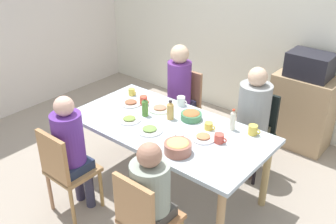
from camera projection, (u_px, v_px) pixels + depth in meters
name	position (u px, v px, depth m)	size (l,w,h in m)	color
ground_plane	(168.00, 187.00, 3.99)	(6.67, 6.67, 0.00)	#A19587
wall_back	(270.00, 27.00, 4.75)	(5.80, 0.12, 2.60)	white
wall_left	(3.00, 21.00, 5.00)	(0.12, 4.13, 2.60)	silver
dining_table	(168.00, 133.00, 3.68)	(1.96, 0.99, 0.75)	silver
chair_0	(144.00, 217.00, 2.88)	(0.40, 0.40, 0.90)	#B6794B
person_0	(152.00, 193.00, 2.86)	(0.30, 0.30, 1.13)	#3C4348
chair_1	(183.00, 103.00, 4.63)	(0.40, 0.40, 0.90)	#A48650
person_1	(179.00, 87.00, 4.46)	(0.30, 0.30, 1.26)	#2E3348
chair_2	(65.00, 168.00, 3.43)	(0.40, 0.40, 0.90)	#AC8051
person_2	(71.00, 146.00, 3.41)	(0.30, 0.30, 1.20)	#352F49
chair_3	(255.00, 128.00, 4.07)	(0.40, 0.40, 0.90)	black
person_3	(253.00, 112.00, 3.91)	(0.33, 0.33, 1.23)	brown
plate_0	(160.00, 108.00, 3.94)	(0.25, 0.25, 0.04)	silver
plate_1	(129.00, 119.00, 3.73)	(0.22, 0.22, 0.04)	white
plate_2	(131.00, 103.00, 4.05)	(0.23, 0.23, 0.04)	silver
plate_3	(203.00, 137.00, 3.43)	(0.23, 0.23, 0.04)	silver
plate_4	(150.00, 130.00, 3.55)	(0.25, 0.25, 0.04)	silver
bowl_0	(178.00, 147.00, 3.21)	(0.24, 0.24, 0.12)	#A1604E
bowl_1	(191.00, 115.00, 3.74)	(0.21, 0.21, 0.09)	#438053
cup_0	(253.00, 130.00, 3.48)	(0.12, 0.09, 0.09)	#E6C64C
cup_1	(219.00, 138.00, 3.36)	(0.12, 0.09, 0.08)	#CD4E41
cup_2	(209.00, 126.00, 3.57)	(0.12, 0.08, 0.07)	#EBCC4A
cup_3	(181.00, 101.00, 4.01)	(0.12, 0.09, 0.10)	white
cup_4	(144.00, 100.00, 4.03)	(0.12, 0.08, 0.10)	#D3513A
cup_5	(132.00, 92.00, 4.24)	(0.11, 0.07, 0.08)	#DDC84D
cup_6	(180.00, 138.00, 3.36)	(0.12, 0.08, 0.09)	white
bottle_0	(233.00, 120.00, 3.54)	(0.05, 0.05, 0.21)	silver
bottle_1	(145.00, 107.00, 3.79)	(0.06, 0.06, 0.20)	#4B802F
bottle_2	(170.00, 110.00, 3.73)	(0.07, 0.07, 0.20)	tan
side_cabinet	(302.00, 111.00, 4.56)	(0.70, 0.44, 0.90)	tan
microwave	(310.00, 65.00, 4.29)	(0.48, 0.36, 0.28)	#22212B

